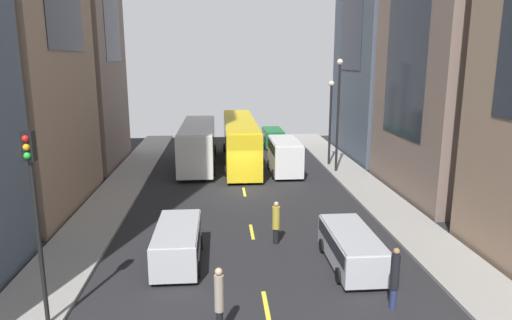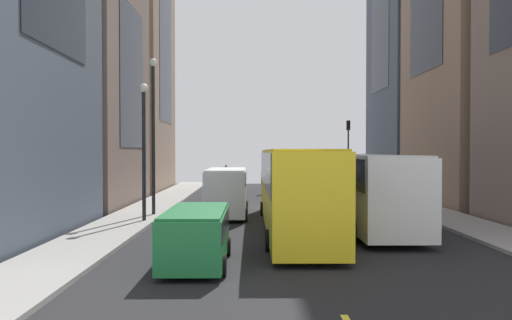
{
  "view_description": "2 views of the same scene",
  "coord_description": "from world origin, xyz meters",
  "views": [
    {
      "loc": [
        -1.5,
        -28.33,
        8.43
      ],
      "look_at": [
        0.87,
        1.16,
        1.86
      ],
      "focal_mm": 31.93,
      "sensor_mm": 36.0,
      "label": 1
    },
    {
      "loc": [
        1.99,
        30.2,
        3.53
      ],
      "look_at": [
        1.67,
        -2.47,
        2.91
      ],
      "focal_mm": 33.69,
      "sensor_mm": 36.0,
      "label": 2
    }
  ],
  "objects": [
    {
      "name": "pedestrian_crossing_mid",
      "position": [
        4.34,
        -14.52,
        1.2
      ],
      "size": [
        0.31,
        0.31,
        2.24
      ],
      "rotation": [
        0.0,
        0.0,
        4.25
      ],
      "color": "navy",
      "rests_on": "ground"
    },
    {
      "name": "traffic_light_near_corner",
      "position": [
        -7.11,
        -14.73,
        4.46
      ],
      "size": [
        0.32,
        0.44,
        6.23
      ],
      "color": "black",
      "rests_on": "ground"
    },
    {
      "name": "streetcar_yellow",
      "position": [
        0.15,
        8.79,
        2.13
      ],
      "size": [
        2.7,
        14.77,
        3.59
      ],
      "color": "yellow",
      "rests_on": "ground"
    },
    {
      "name": "streetlamp_near",
      "position": [
        7.21,
        4.57,
        5.13
      ],
      "size": [
        0.44,
        0.44,
        8.3
      ],
      "color": "black",
      "rests_on": "ground"
    },
    {
      "name": "pedestrian_waiting_curb",
      "position": [
        1.02,
        -8.54,
        1.08
      ],
      "size": [
        0.36,
        0.36,
        2.04
      ],
      "rotation": [
        0.0,
        0.0,
        2.1
      ],
      "color": "black",
      "rests_on": "ground"
    },
    {
      "name": "lane_stripe_1",
      "position": [
        0.0,
        -14.0,
        0.01
      ],
      "size": [
        0.16,
        2.0,
        0.01
      ],
      "primitive_type": "cube",
      "color": "yellow",
      "rests_on": "ground"
    },
    {
      "name": "streetlamp_far",
      "position": [
        7.21,
        6.84,
        4.25
      ],
      "size": [
        0.44,
        0.44,
        6.64
      ],
      "color": "black",
      "rests_on": "ground"
    },
    {
      "name": "lane_stripe_5",
      "position": [
        0.0,
        14.0,
        0.01
      ],
      "size": [
        0.16,
        2.0,
        0.01
      ],
      "primitive_type": "cube",
      "color": "yellow",
      "rests_on": "ground"
    },
    {
      "name": "car_green_0",
      "position": [
        3.69,
        15.44,
        1.02
      ],
      "size": [
        1.99,
        4.36,
        1.73
      ],
      "color": "#1E7238",
      "rests_on": "ground"
    },
    {
      "name": "car_silver_1",
      "position": [
        -3.36,
        -10.23,
        0.96
      ],
      "size": [
        1.98,
        4.46,
        1.63
      ],
      "color": "#B7BABF",
      "rests_on": "ground"
    },
    {
      "name": "city_bus_white",
      "position": [
        -3.29,
        8.03,
        2.01
      ],
      "size": [
        2.8,
        11.56,
        3.35
      ],
      "color": "silver",
      "rests_on": "ground"
    },
    {
      "name": "ground_plane",
      "position": [
        0.0,
        0.0,
        0.0
      ],
      "size": [
        43.07,
        43.07,
        0.0
      ],
      "primitive_type": "plane",
      "color": "black"
    },
    {
      "name": "sidewalk_west",
      "position": [
        -8.12,
        0.0,
        0.07
      ],
      "size": [
        2.82,
        44.0,
        0.15
      ],
      "primitive_type": "cube",
      "color": "gray",
      "rests_on": "ground"
    },
    {
      "name": "lane_stripe_4",
      "position": [
        0.0,
        7.0,
        0.01
      ],
      "size": [
        0.16,
        2.0,
        0.01
      ],
      "primitive_type": "cube",
      "color": "yellow",
      "rests_on": "ground"
    },
    {
      "name": "building_east_0",
      "position": [
        12.87,
        -13.37,
        13.61
      ],
      "size": [
        6.34,
        10.73,
        27.21
      ],
      "color": "#937760",
      "rests_on": "ground"
    },
    {
      "name": "sidewalk_east",
      "position": [
        8.12,
        0.0,
        0.07
      ],
      "size": [
        2.82,
        44.0,
        0.15
      ],
      "primitive_type": "cube",
      "color": "gray",
      "rests_on": "ground"
    },
    {
      "name": "lane_stripe_0",
      "position": [
        0.0,
        -21.0,
        0.01
      ],
      "size": [
        0.16,
        2.0,
        0.01
      ],
      "primitive_type": "cube",
      "color": "yellow",
      "rests_on": "ground"
    },
    {
      "name": "car_silver_2",
      "position": [
        3.84,
        -11.13,
        0.89
      ],
      "size": [
        1.94,
        4.66,
        1.51
      ],
      "color": "#B7BABF",
      "rests_on": "ground"
    },
    {
      "name": "lane_stripe_2",
      "position": [
        0.0,
        -7.0,
        0.01
      ],
      "size": [
        0.16,
        2.0,
        0.01
      ],
      "primitive_type": "cube",
      "color": "yellow",
      "rests_on": "ground"
    },
    {
      "name": "pedestrian_walking_far",
      "position": [
        -1.62,
        -15.66,
        1.25
      ],
      "size": [
        0.29,
        0.29,
        2.3
      ],
      "rotation": [
        0.0,
        0.0,
        3.96
      ],
      "color": "black",
      "rests_on": "ground"
    },
    {
      "name": "lane_stripe_3",
      "position": [
        0.0,
        0.0,
        0.01
      ],
      "size": [
        0.16,
        2.0,
        0.01
      ],
      "primitive_type": "cube",
      "color": "yellow",
      "rests_on": "ground"
    },
    {
      "name": "delivery_van_white",
      "position": [
        3.31,
        4.67,
        1.51
      ],
      "size": [
        2.25,
        5.03,
        2.58
      ],
      "color": "white",
      "rests_on": "ground"
    },
    {
      "name": "building_east_1",
      "position": [
        13.49,
        -1.07,
        8.34
      ],
      "size": [
        7.59,
        10.7,
        16.69
      ],
      "color": "#7A665B",
      "rests_on": "ground"
    }
  ]
}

